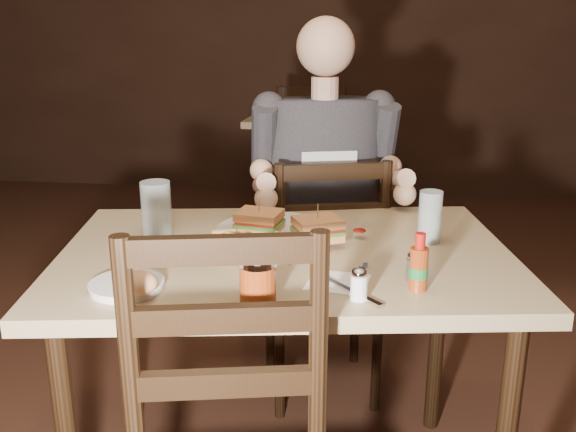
# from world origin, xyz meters

# --- Properties ---
(main_table) EXTENTS (1.29, 0.96, 0.77)m
(main_table) POSITION_xyz_m (0.16, 0.03, 0.69)
(main_table) COLOR tan
(main_table) RESTS_ON ground
(bg_table) EXTENTS (0.85, 0.85, 0.77)m
(bg_table) POSITION_xyz_m (0.05, 2.50, 0.68)
(bg_table) COLOR tan
(bg_table) RESTS_ON ground
(chair_far) EXTENTS (0.53, 0.56, 0.92)m
(chair_far) POSITION_xyz_m (0.21, 0.61, 0.46)
(chair_far) COLOR black
(chair_far) RESTS_ON ground
(bg_chair_far) EXTENTS (0.43, 0.47, 0.86)m
(bg_chair_far) POSITION_xyz_m (0.05, 3.05, 0.43)
(bg_chair_far) COLOR black
(bg_chair_far) RESTS_ON ground
(bg_chair_near) EXTENTS (0.49, 0.53, 0.98)m
(bg_chair_near) POSITION_xyz_m (0.05, 1.95, 0.49)
(bg_chair_near) COLOR black
(bg_chair_near) RESTS_ON ground
(diner) EXTENTS (0.59, 0.51, 0.89)m
(diner) POSITION_xyz_m (0.22, 0.57, 0.92)
(diner) COLOR #333338
(diner) RESTS_ON chair_far
(dinner_plate) EXTENTS (0.36, 0.36, 0.02)m
(dinner_plate) POSITION_xyz_m (0.11, 0.14, 0.78)
(dinner_plate) COLOR white
(dinner_plate) RESTS_ON main_table
(sandwich_left) EXTENTS (0.13, 0.12, 0.10)m
(sandwich_left) POSITION_xyz_m (0.07, 0.12, 0.84)
(sandwich_left) COLOR tan
(sandwich_left) RESTS_ON dinner_plate
(sandwich_right) EXTENTS (0.15, 0.14, 0.10)m
(sandwich_right) POSITION_xyz_m (0.24, 0.07, 0.84)
(sandwich_right) COLOR tan
(sandwich_right) RESTS_ON dinner_plate
(fries_pile) EXTENTS (0.27, 0.21, 0.04)m
(fries_pile) POSITION_xyz_m (0.06, 0.02, 0.81)
(fries_pile) COLOR #E1B26A
(fries_pile) RESTS_ON dinner_plate
(ketchup_dollop) EXTENTS (0.04, 0.04, 0.01)m
(ketchup_dollop) POSITION_xyz_m (0.35, 0.15, 0.79)
(ketchup_dollop) COLOR maroon
(ketchup_dollop) RESTS_ON dinner_plate
(glass_left) EXTENTS (0.10, 0.10, 0.15)m
(glass_left) POSITION_xyz_m (-0.22, 0.11, 0.85)
(glass_left) COLOR silver
(glass_left) RESTS_ON main_table
(glass_right) EXTENTS (0.07, 0.07, 0.14)m
(glass_right) POSITION_xyz_m (0.53, 0.14, 0.84)
(glass_right) COLOR silver
(glass_right) RESTS_ON main_table
(hot_sauce) EXTENTS (0.05, 0.05, 0.13)m
(hot_sauce) POSITION_xyz_m (0.48, -0.19, 0.84)
(hot_sauce) COLOR maroon
(hot_sauce) RESTS_ON main_table
(salt_shaker) EXTENTS (0.04, 0.04, 0.07)m
(salt_shaker) POSITION_xyz_m (0.35, -0.26, 0.80)
(salt_shaker) COLOR white
(salt_shaker) RESTS_ON main_table
(pepper_shaker) EXTENTS (0.04, 0.04, 0.07)m
(pepper_shaker) POSITION_xyz_m (0.48, -0.14, 0.80)
(pepper_shaker) COLOR #38332D
(pepper_shaker) RESTS_ON main_table
(syrup_dispenser) EXTENTS (0.09, 0.09, 0.11)m
(syrup_dispenser) POSITION_xyz_m (0.14, -0.30, 0.82)
(syrup_dispenser) COLOR maroon
(syrup_dispenser) RESTS_ON main_table
(napkin) EXTENTS (0.15, 0.15, 0.00)m
(napkin) POSITION_xyz_m (0.30, -0.17, 0.77)
(napkin) COLOR white
(napkin) RESTS_ON main_table
(knife) EXTENTS (0.16, 0.17, 0.01)m
(knife) POSITION_xyz_m (0.33, -0.22, 0.78)
(knife) COLOR silver
(knife) RESTS_ON napkin
(fork) EXTENTS (0.03, 0.16, 0.00)m
(fork) POSITION_xyz_m (0.36, -0.13, 0.78)
(fork) COLOR silver
(fork) RESTS_ON napkin
(side_plate) EXTENTS (0.19, 0.19, 0.01)m
(side_plate) POSITION_xyz_m (-0.17, -0.27, 0.78)
(side_plate) COLOR white
(side_plate) RESTS_ON main_table
(bread_roll) EXTENTS (0.10, 0.09, 0.05)m
(bread_roll) POSITION_xyz_m (-0.12, -0.32, 0.81)
(bread_roll) COLOR tan
(bread_roll) RESTS_ON side_plate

